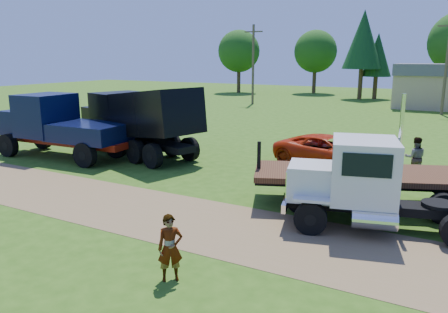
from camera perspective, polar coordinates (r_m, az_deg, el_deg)
The scene contains 11 objects.
ground at distance 15.02m, azimuth -5.18°, elevation -8.14°, with size 140.00×140.00×0.00m, color #2D5412.
dirt_track at distance 15.02m, azimuth -5.18°, elevation -8.12°, with size 120.00×4.20×0.01m, color olive.
white_semi_tractor at distance 14.51m, azimuth 17.97°, elevation -3.43°, with size 7.23×3.93×4.27m.
black_dump_truck at distance 24.48m, azimuth -11.12°, elevation 5.07°, with size 9.23×5.02×3.92m.
navy_truck at distance 25.51m, azimuth -21.01°, elevation 3.83°, with size 8.02×3.14×3.42m.
orange_pickup at distance 22.56m, azimuth 13.54°, elevation 0.71°, with size 2.54×5.52×1.53m, color red.
flatbed_trailer at distance 16.96m, azimuth 19.52°, elevation -2.88°, with size 9.35×5.84×2.30m.
spectator_a at distance 10.90m, azimuth -7.04°, elevation -11.77°, with size 0.61×0.40×1.69m, color #999999.
spectator_b at distance 21.48m, azimuth 23.69°, elevation -0.14°, with size 0.92×0.71×1.89m, color #999999.
tan_shed at distance 51.81m, azimuth 24.84°, elevation 8.41°, with size 6.20×5.40×4.70m.
utility_poles at distance 46.62m, azimuth 27.08°, elevation 10.66°, with size 42.20×0.28×9.00m.
Camera 1 is at (7.94, -11.57, 5.36)m, focal length 35.00 mm.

